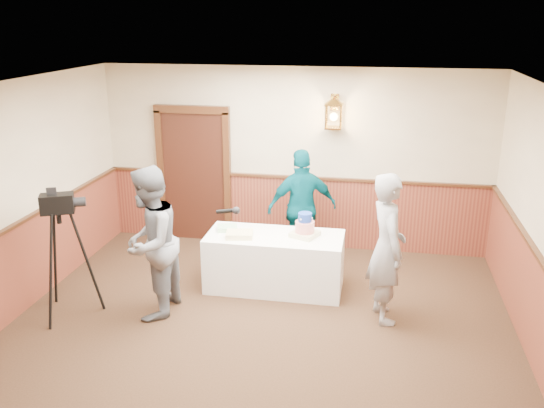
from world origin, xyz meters
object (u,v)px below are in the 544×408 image
Objects in this scene: assistant_p at (302,208)px; tv_camera_rig at (64,262)px; baker at (387,248)px; display_table at (275,262)px; interviewer at (150,243)px; sheet_cake_yellow at (239,234)px; sheet_cake_green at (227,228)px; tiered_cake at (305,227)px.

tv_camera_rig is at bearing 17.26° from assistant_p.
baker is at bearing -15.66° from tv_camera_rig.
interviewer reaches higher than display_table.
sheet_cake_yellow is 1.94m from baker.
tv_camera_rig is (-2.36, -1.16, 0.32)m from display_table.
baker is (1.88, -0.43, 0.13)m from sheet_cake_yellow.
display_table is at bearing -6.56° from sheet_cake_green.
sheet_cake_yellow reaches higher than sheet_cake_green.
assistant_p reaches higher than sheet_cake_yellow.
tiered_cake is at bearing 122.63° from interviewer.
display_table is 4.37× the size of tiered_cake.
tiered_cake is 1.20× the size of sheet_cake_yellow.
assistant_p is (-1.19, 1.46, -0.05)m from baker.
tiered_cake is 3.01m from tv_camera_rig.
display_table is 1.64m from baker.
interviewer is 1.07m from tv_camera_rig.
display_table is 0.64m from tiered_cake.
tiered_cake is 0.86m from sheet_cake_yellow.
baker is at bearing -12.98° from sheet_cake_yellow.
display_table is 0.62m from sheet_cake_yellow.
display_table is 0.99× the size of baker.
baker reaches higher than assistant_p.
baker reaches higher than sheet_cake_yellow.
interviewer is at bearing 81.30° from baker.
tiered_cake is at bearing 5.52° from display_table.
baker is 1.06× the size of assistant_p.
baker is at bearing 108.52° from assistant_p.
assistant_p is 1.12× the size of tv_camera_rig.
interviewer is 2.80m from baker.
tv_camera_rig is (-1.03, -0.18, -0.24)m from interviewer.
assistant_p is (0.24, 0.88, 0.49)m from display_table.
tv_camera_rig is (-2.61, -2.04, -0.17)m from assistant_p.
tv_camera_rig is at bearing -151.93° from sheet_cake_yellow.
display_table is at bearing 128.38° from interviewer.
assistant_p is at bearing 22.36° from baker.
sheet_cake_yellow is at bearing -167.94° from tiered_cake.
display_table is at bearing 1.75° from tv_camera_rig.
assistant_p reaches higher than tiered_cake.
tv_camera_rig is at bearing -77.70° from interviewer.
sheet_cake_yellow is 0.31m from sheet_cake_green.
tiered_cake is (0.39, 0.04, 0.50)m from display_table.
sheet_cake_yellow is 0.18× the size of interviewer.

